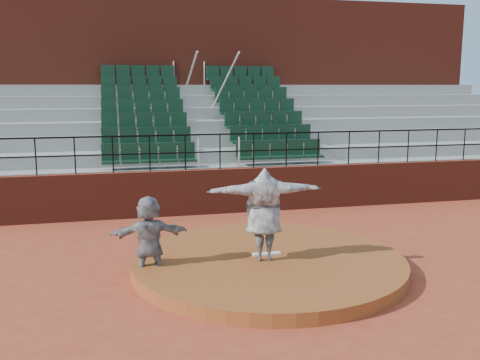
# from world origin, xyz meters

# --- Properties ---
(ground) EXTENTS (90.00, 90.00, 0.00)m
(ground) POSITION_xyz_m (0.00, 0.00, 0.00)
(ground) COLOR #A33D24
(ground) RESTS_ON ground
(pitchers_mound) EXTENTS (5.50, 5.50, 0.25)m
(pitchers_mound) POSITION_xyz_m (0.00, 0.00, 0.12)
(pitchers_mound) COLOR brown
(pitchers_mound) RESTS_ON ground
(pitching_rubber) EXTENTS (0.60, 0.15, 0.03)m
(pitching_rubber) POSITION_xyz_m (0.00, 0.15, 0.27)
(pitching_rubber) COLOR white
(pitching_rubber) RESTS_ON pitchers_mound
(boundary_wall) EXTENTS (24.00, 0.30, 1.30)m
(boundary_wall) POSITION_xyz_m (0.00, 5.00, 0.65)
(boundary_wall) COLOR maroon
(boundary_wall) RESTS_ON ground
(wall_railing) EXTENTS (24.04, 0.05, 1.03)m
(wall_railing) POSITION_xyz_m (0.00, 5.00, 2.03)
(wall_railing) COLOR black
(wall_railing) RESTS_ON boundary_wall
(seating_deck) EXTENTS (24.00, 5.97, 4.63)m
(seating_deck) POSITION_xyz_m (0.00, 8.65, 1.43)
(seating_deck) COLOR gray
(seating_deck) RESTS_ON ground
(press_box_facade) EXTENTS (24.00, 3.00, 7.10)m
(press_box_facade) POSITION_xyz_m (0.00, 12.60, 3.55)
(press_box_facade) COLOR maroon
(press_box_facade) RESTS_ON ground
(pitcher) EXTENTS (2.31, 0.80, 1.84)m
(pitcher) POSITION_xyz_m (-0.14, -0.12, 1.17)
(pitcher) COLOR black
(pitcher) RESTS_ON pitchers_mound
(fielder) EXTENTS (1.50, 0.48, 1.62)m
(fielder) POSITION_xyz_m (-2.37, 0.05, 0.81)
(fielder) COLOR black
(fielder) RESTS_ON ground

